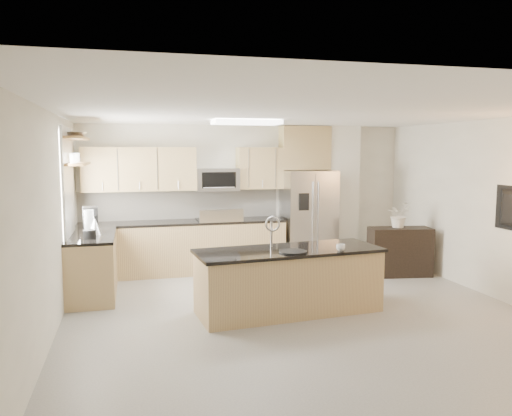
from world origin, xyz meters
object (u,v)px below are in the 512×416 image
object	(u,v)px
bowl	(76,134)
flower_vase	(399,208)
range	(219,245)
refrigerator	(308,219)
cup	(341,248)
kettle	(95,226)
coffee_maker	(90,220)
platter	(293,252)
microwave	(217,180)
island	(289,280)
blender	(89,226)
credenza	(400,252)

from	to	relation	value
bowl	flower_vase	xyz separation A→B (m)	(5.19, -0.10, -1.22)
range	refrigerator	distance (m)	1.71
cup	flower_vase	xyz separation A→B (m)	(1.83, 1.73, 0.27)
kettle	coffee_maker	size ratio (longest dim) A/B	0.72
range	platter	distance (m)	2.78
microwave	flower_vase	size ratio (longest dim) A/B	1.14
coffee_maker	island	bearing A→B (deg)	-31.59
bowl	blender	bearing A→B (deg)	-69.48
refrigerator	credenza	size ratio (longest dim) A/B	1.71
flower_vase	range	bearing A→B (deg)	160.32
bowl	platter	bearing A→B (deg)	-32.81
credenza	cup	size ratio (longest dim) A/B	8.93
microwave	kettle	size ratio (longest dim) A/B	2.71
range	bowl	bearing A→B (deg)	-157.10
kettle	flower_vase	world-z (taller)	flower_vase
cup	range	bearing A→B (deg)	111.62
credenza	coffee_maker	xyz separation A→B (m)	(-5.05, 0.20, 0.69)
credenza	blender	world-z (taller)	blender
microwave	coffee_maker	xyz separation A→B (m)	(-2.09, -1.02, -0.52)
blender	coffee_maker	distance (m)	0.53
platter	flower_vase	distance (m)	2.98
credenza	blender	bearing A→B (deg)	-167.09
kettle	coffee_maker	distance (m)	0.20
microwave	credenza	bearing A→B (deg)	-22.32
island	blender	distance (m)	2.87
range	credenza	xyz separation A→B (m)	(2.96, -1.09, -0.06)
bowl	island	bearing A→B (deg)	-29.22
platter	flower_vase	xyz separation A→B (m)	(2.46, 1.66, 0.30)
range	cup	distance (m)	3.02
blender	flower_vase	distance (m)	5.03
microwave	cup	world-z (taller)	microwave
platter	flower_vase	size ratio (longest dim) A/B	0.54
island	coffee_maker	world-z (taller)	coffee_maker
microwave	refrigerator	xyz separation A→B (m)	(1.66, -0.17, -0.74)
microwave	platter	world-z (taller)	microwave
cup	kettle	bearing A→B (deg)	151.24
range	credenza	world-z (taller)	range
kettle	credenza	bearing A→B (deg)	-0.27
flower_vase	island	bearing A→B (deg)	-149.45
credenza	platter	distance (m)	2.99
credenza	range	bearing A→B (deg)	168.95
island	flower_vase	world-z (taller)	flower_vase
microwave	blender	xyz separation A→B (m)	(-2.07, -1.54, -0.53)
platter	microwave	bearing A→B (deg)	99.64
credenza	cup	world-z (taller)	cup
island	flower_vase	size ratio (longest dim) A/B	3.80
range	platter	world-z (taller)	range
microwave	kettle	xyz separation A→B (m)	(-2.03, -1.19, -0.59)
range	bowl	size ratio (longest dim) A/B	2.98
island	cup	xyz separation A→B (m)	(0.60, -0.29, 0.47)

